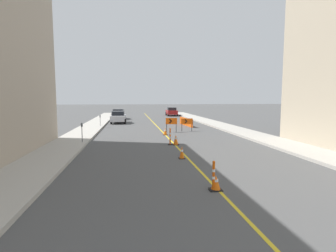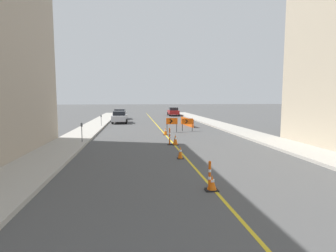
{
  "view_description": "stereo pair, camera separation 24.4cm",
  "coord_description": "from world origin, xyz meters",
  "px_view_note": "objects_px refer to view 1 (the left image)",
  "views": [
    {
      "loc": [
        -3.05,
        0.91,
        3.23
      ],
      "look_at": [
        -0.03,
        21.96,
        1.0
      ],
      "focal_mm": 28.0,
      "sensor_mm": 36.0,
      "label": 1
    },
    {
      "loc": [
        -2.8,
        0.88,
        3.23
      ],
      "look_at": [
        -0.03,
        21.96,
        1.0
      ],
      "focal_mm": 28.0,
      "sensor_mm": 36.0,
      "label": 2
    }
  ],
  "objects_px": {
    "traffic_cone_fifth": "(165,131)",
    "parked_car_curb_near": "(118,117)",
    "parked_car_curb_far": "(172,112)",
    "delineator_post_rear": "(170,138)",
    "parked_car_curb_mid": "(119,114)",
    "arrow_barricade_secondary": "(187,122)",
    "arrow_barricade_primary": "(171,122)",
    "parking_meter_far_curb": "(100,118)",
    "traffic_cone_second": "(216,183)",
    "delineator_post_front": "(214,178)",
    "traffic_cone_fourth": "(176,140)",
    "traffic_cone_third": "(182,152)",
    "parking_meter_near_curb": "(82,129)"
  },
  "relations": [
    {
      "from": "delineator_post_front",
      "to": "parked_car_curb_near",
      "type": "distance_m",
      "value": 26.88
    },
    {
      "from": "arrow_barricade_primary",
      "to": "parked_car_curb_near",
      "type": "xyz_separation_m",
      "value": [
        -5.47,
        10.34,
        -0.2
      ]
    },
    {
      "from": "parked_car_curb_mid",
      "to": "arrow_barricade_primary",
      "type": "bearing_deg",
      "value": -68.1
    },
    {
      "from": "delineator_post_front",
      "to": "arrow_barricade_secondary",
      "type": "xyz_separation_m",
      "value": [
        2.67,
        16.75,
        0.47
      ]
    },
    {
      "from": "arrow_barricade_secondary",
      "to": "arrow_barricade_primary",
      "type": "bearing_deg",
      "value": -162.02
    },
    {
      "from": "traffic_cone_second",
      "to": "parked_car_curb_far",
      "type": "relative_size",
      "value": 0.12
    },
    {
      "from": "parked_car_curb_far",
      "to": "delineator_post_front",
      "type": "bearing_deg",
      "value": -95.37
    },
    {
      "from": "traffic_cone_fifth",
      "to": "parked_car_curb_far",
      "type": "xyz_separation_m",
      "value": [
        4.64,
        25.9,
        0.48
      ]
    },
    {
      "from": "delineator_post_rear",
      "to": "parked_car_curb_mid",
      "type": "relative_size",
      "value": 0.27
    },
    {
      "from": "delineator_post_front",
      "to": "parking_meter_near_curb",
      "type": "xyz_separation_m",
      "value": [
        -6.25,
        10.31,
        0.68
      ]
    },
    {
      "from": "traffic_cone_fourth",
      "to": "delineator_post_front",
      "type": "relative_size",
      "value": 0.68
    },
    {
      "from": "delineator_post_rear",
      "to": "parked_car_curb_near",
      "type": "distance_m",
      "value": 17.72
    },
    {
      "from": "delineator_post_front",
      "to": "arrow_barricade_primary",
      "type": "bearing_deg",
      "value": 86.35
    },
    {
      "from": "arrow_barricade_primary",
      "to": "parked_car_curb_near",
      "type": "relative_size",
      "value": 0.32
    },
    {
      "from": "parked_car_curb_mid",
      "to": "parked_car_curb_far",
      "type": "height_order",
      "value": "same"
    },
    {
      "from": "parked_car_curb_mid",
      "to": "traffic_cone_fifth",
      "type": "bearing_deg",
      "value": -72.1
    },
    {
      "from": "parking_meter_far_curb",
      "to": "delineator_post_front",
      "type": "bearing_deg",
      "value": -73.8
    },
    {
      "from": "parked_car_curb_near",
      "to": "parking_meter_near_curb",
      "type": "relative_size",
      "value": 3.21
    },
    {
      "from": "parked_car_curb_near",
      "to": "traffic_cone_third",
      "type": "bearing_deg",
      "value": -76.59
    },
    {
      "from": "parked_car_curb_far",
      "to": "parked_car_curb_mid",
      "type": "bearing_deg",
      "value": -142.79
    },
    {
      "from": "arrow_barricade_secondary",
      "to": "parked_car_curb_mid",
      "type": "relative_size",
      "value": 0.29
    },
    {
      "from": "traffic_cone_fifth",
      "to": "parked_car_curb_near",
      "type": "bearing_deg",
      "value": 110.86
    },
    {
      "from": "traffic_cone_second",
      "to": "traffic_cone_fourth",
      "type": "relative_size",
      "value": 0.74
    },
    {
      "from": "traffic_cone_second",
      "to": "traffic_cone_fifth",
      "type": "bearing_deg",
      "value": 89.65
    },
    {
      "from": "arrow_barricade_primary",
      "to": "parked_car_curb_near",
      "type": "height_order",
      "value": "parked_car_curb_near"
    },
    {
      "from": "parking_meter_near_curb",
      "to": "parking_meter_far_curb",
      "type": "bearing_deg",
      "value": 90.0
    },
    {
      "from": "traffic_cone_second",
      "to": "arrow_barricade_primary",
      "type": "distance_m",
      "value": 16.15
    },
    {
      "from": "parked_car_curb_near",
      "to": "parked_car_curb_mid",
      "type": "relative_size",
      "value": 0.99
    },
    {
      "from": "delineator_post_front",
      "to": "parked_car_curb_mid",
      "type": "distance_m",
      "value": 33.71
    },
    {
      "from": "traffic_cone_second",
      "to": "arrow_barricade_secondary",
      "type": "bearing_deg",
      "value": 81.25
    },
    {
      "from": "parked_car_curb_far",
      "to": "parking_meter_far_curb",
      "type": "relative_size",
      "value": 3.51
    },
    {
      "from": "delineator_post_front",
      "to": "delineator_post_rear",
      "type": "height_order",
      "value": "delineator_post_rear"
    },
    {
      "from": "traffic_cone_fourth",
      "to": "delineator_post_front",
      "type": "distance_m",
      "value": 9.27
    },
    {
      "from": "traffic_cone_second",
      "to": "traffic_cone_fifth",
      "type": "distance_m",
      "value": 14.29
    },
    {
      "from": "traffic_cone_second",
      "to": "arrow_barricade_secondary",
      "type": "height_order",
      "value": "arrow_barricade_secondary"
    },
    {
      "from": "arrow_barricade_secondary",
      "to": "parking_meter_far_curb",
      "type": "height_order",
      "value": "parking_meter_far_curb"
    },
    {
      "from": "arrow_barricade_secondary",
      "to": "parking_meter_near_curb",
      "type": "relative_size",
      "value": 0.93
    },
    {
      "from": "arrow_barricade_secondary",
      "to": "parked_car_curb_far",
      "type": "bearing_deg",
      "value": 83.21
    },
    {
      "from": "traffic_cone_third",
      "to": "delineator_post_rear",
      "type": "relative_size",
      "value": 0.58
    },
    {
      "from": "traffic_cone_second",
      "to": "traffic_cone_third",
      "type": "bearing_deg",
      "value": 92.81
    },
    {
      "from": "arrow_barricade_secondary",
      "to": "parked_car_curb_mid",
      "type": "height_order",
      "value": "parked_car_curb_mid"
    },
    {
      "from": "traffic_cone_second",
      "to": "traffic_cone_fourth",
      "type": "bearing_deg",
      "value": 88.99
    },
    {
      "from": "delineator_post_front",
      "to": "parked_car_curb_far",
      "type": "xyz_separation_m",
      "value": [
        4.84,
        40.26,
        0.34
      ]
    },
    {
      "from": "arrow_barricade_primary",
      "to": "parking_meter_far_curb",
      "type": "distance_m",
      "value": 9.03
    },
    {
      "from": "parked_car_curb_near",
      "to": "parked_car_curb_far",
      "type": "xyz_separation_m",
      "value": [
        9.28,
        13.74,
        0.0
      ]
    },
    {
      "from": "traffic_cone_fifth",
      "to": "delineator_post_rear",
      "type": "relative_size",
      "value": 0.54
    },
    {
      "from": "arrow_barricade_primary",
      "to": "parking_meter_far_curb",
      "type": "relative_size",
      "value": 1.11
    },
    {
      "from": "parked_car_curb_mid",
      "to": "traffic_cone_third",
      "type": "bearing_deg",
      "value": -77.42
    },
    {
      "from": "arrow_barricade_primary",
      "to": "traffic_cone_fifth",
      "type": "bearing_deg",
      "value": -113.89
    },
    {
      "from": "traffic_cone_second",
      "to": "arrow_barricade_secondary",
      "type": "distance_m",
      "value": 16.89
    }
  ]
}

